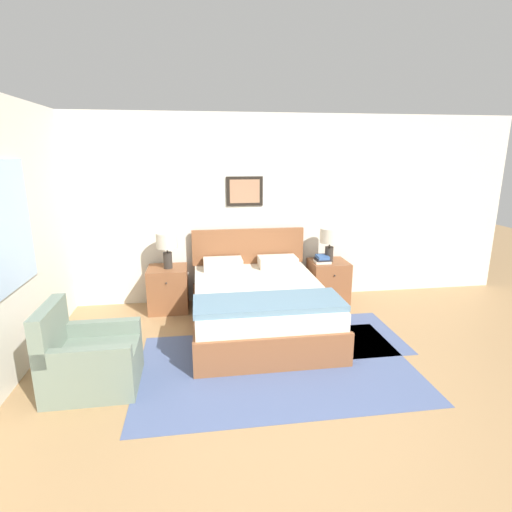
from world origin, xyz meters
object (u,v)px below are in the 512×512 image
(nightstand_by_door, at_px, (328,281))
(table_lamp_near_window, at_px, (167,244))
(table_lamp_by_door, at_px, (330,239))
(armchair, at_px, (88,360))
(nightstand_near_window, at_px, (168,289))
(bed, at_px, (259,305))

(nightstand_by_door, xyz_separation_m, table_lamp_near_window, (-2.23, -0.02, 0.63))
(nightstand_by_door, distance_m, table_lamp_by_door, 0.63)
(armchair, distance_m, nightstand_near_window, 1.89)
(nightstand_near_window, bearing_deg, bed, -34.36)
(armchair, distance_m, nightstand_by_door, 3.36)
(armchair, bearing_deg, nightstand_near_window, 161.26)
(nightstand_by_door, height_order, table_lamp_near_window, table_lamp_near_window)
(nightstand_by_door, bearing_deg, bed, -145.64)
(table_lamp_by_door, bearing_deg, nightstand_by_door, 59.42)
(table_lamp_near_window, bearing_deg, nightstand_by_door, 0.49)
(table_lamp_near_window, relative_size, table_lamp_by_door, 1.00)
(table_lamp_near_window, distance_m, table_lamp_by_door, 2.21)
(nightstand_near_window, bearing_deg, armchair, -108.33)
(bed, distance_m, nightstand_near_window, 1.36)
(armchair, relative_size, table_lamp_by_door, 1.68)
(table_lamp_by_door, bearing_deg, nightstand_near_window, 179.51)
(bed, bearing_deg, table_lamp_near_window, 145.92)
(table_lamp_near_window, bearing_deg, table_lamp_by_door, 0.00)
(table_lamp_near_window, bearing_deg, bed, -34.08)
(nightstand_by_door, bearing_deg, armchair, -147.67)
(nightstand_near_window, xyz_separation_m, table_lamp_near_window, (0.02, -0.02, 0.63))
(armchair, height_order, table_lamp_by_door, table_lamp_by_door)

